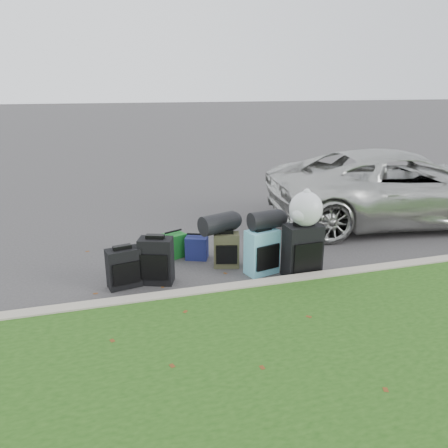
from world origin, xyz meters
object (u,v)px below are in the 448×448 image
object	(u,v)px
suitcase_large_black_left	(156,261)
suitcase_olive	(226,250)
suitcase_large_black_right	(302,251)
tote_navy	(197,247)
suitcase_teal	(262,252)
suitcase_small_black	(124,268)
tote_green	(174,245)
suv	(400,187)

from	to	relation	value
suitcase_large_black_left	suitcase_olive	xyz separation A→B (m)	(1.04, 0.27, -0.06)
suitcase_olive	suitcase_large_black_right	bearing A→B (deg)	-19.71
suitcase_large_black_right	tote_navy	world-z (taller)	suitcase_large_black_right
suitcase_large_black_left	suitcase_teal	bearing A→B (deg)	16.21
suitcase_small_black	suitcase_olive	size ratio (longest dim) A/B	1.04
suitcase_large_black_left	suitcase_small_black	bearing A→B (deg)	-159.21
suitcase_large_black_right	suitcase_small_black	bearing A→B (deg)	169.40
suitcase_large_black_right	tote_green	world-z (taller)	suitcase_large_black_right
suv	suitcase_teal	world-z (taller)	suv
suitcase_teal	suv	bearing A→B (deg)	10.26
suitcase_olive	suitcase_teal	bearing A→B (deg)	-27.47
suitcase_teal	suitcase_olive	bearing A→B (deg)	122.90
tote_green	suv	bearing A→B (deg)	-16.14
suv	tote_navy	distance (m)	4.18
suitcase_small_black	suitcase_large_black_right	world-z (taller)	suitcase_large_black_right
suitcase_olive	suitcase_small_black	bearing A→B (deg)	-154.15
tote_green	suitcase_teal	bearing A→B (deg)	-65.36
suv	tote_green	xyz separation A→B (m)	(-4.40, -0.58, -0.50)
suitcase_teal	suitcase_small_black	bearing A→B (deg)	162.66
suitcase_olive	tote_green	bearing A→B (deg)	154.36
suitcase_small_black	suitcase_large_black_left	xyz separation A→B (m)	(0.42, 0.00, 0.05)
suitcase_olive	tote_navy	bearing A→B (deg)	145.09
suv	tote_navy	bearing A→B (deg)	109.21
suitcase_olive	suv	bearing A→B (deg)	32.53
suitcase_large_black_left	suitcase_olive	world-z (taller)	suitcase_large_black_left
suv	suitcase_olive	distance (m)	3.93
suitcase_small_black	suitcase_large_black_left	world-z (taller)	suitcase_large_black_left
suitcase_olive	suitcase_large_black_right	world-z (taller)	suitcase_large_black_right
suitcase_teal	tote_navy	xyz separation A→B (m)	(-0.74, 0.78, -0.14)
suitcase_small_black	tote_green	distance (m)	1.16
suitcase_olive	tote_navy	size ratio (longest dim) A/B	1.45
tote_navy	suitcase_teal	bearing A→B (deg)	-23.85
suitcase_large_black_left	suitcase_olive	size ratio (longest dim) A/B	1.24
suv	suitcase_teal	size ratio (longest dim) A/B	7.83
suitcase_large_black_left	suitcase_large_black_right	xyz separation A→B (m)	(1.92, -0.35, 0.06)
suitcase_small_black	suitcase_olive	xyz separation A→B (m)	(1.46, 0.27, -0.01)
suitcase_large_black_right	tote_navy	bearing A→B (deg)	137.80
suitcase_large_black_right	tote_navy	xyz separation A→B (m)	(-1.22, 1.03, -0.19)
suitcase_olive	tote_green	world-z (taller)	suitcase_olive
suitcase_large_black_right	tote_navy	size ratio (longest dim) A/B	2.13
suitcase_olive	tote_navy	xyz separation A→B (m)	(-0.34, 0.41, -0.08)
suitcase_large_black_right	tote_green	bearing A→B (deg)	140.16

